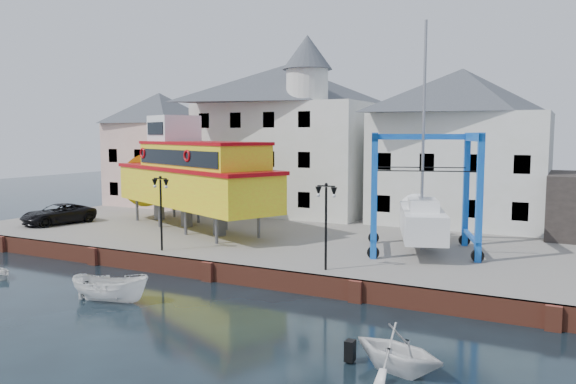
% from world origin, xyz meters
% --- Properties ---
extents(ground, '(140.00, 140.00, 0.00)m').
position_xyz_m(ground, '(0.00, 0.00, 0.00)').
color(ground, black).
rests_on(ground, ground).
extents(hardstanding, '(44.00, 22.00, 1.00)m').
position_xyz_m(hardstanding, '(0.00, 11.00, 0.50)').
color(hardstanding, slate).
rests_on(hardstanding, ground).
extents(quay_wall, '(44.00, 0.47, 1.00)m').
position_xyz_m(quay_wall, '(-0.00, 0.10, 0.50)').
color(quay_wall, brown).
rests_on(quay_wall, ground).
extents(building_pink, '(8.00, 7.00, 10.30)m').
position_xyz_m(building_pink, '(-18.00, 18.00, 6.15)').
color(building_pink, '#DBA99F').
rests_on(building_pink, hardstanding).
extents(building_white_main, '(14.00, 8.30, 14.00)m').
position_xyz_m(building_white_main, '(-4.87, 18.39, 7.34)').
color(building_white_main, white).
rests_on(building_white_main, hardstanding).
extents(building_white_right, '(12.00, 8.00, 11.20)m').
position_xyz_m(building_white_right, '(9.00, 19.00, 6.60)').
color(building_white_right, white).
rests_on(building_white_right, hardstanding).
extents(lamp_post_left, '(1.12, 0.32, 4.20)m').
position_xyz_m(lamp_post_left, '(-4.00, 1.20, 4.17)').
color(lamp_post_left, black).
rests_on(lamp_post_left, hardstanding).
extents(lamp_post_right, '(1.12, 0.32, 4.20)m').
position_xyz_m(lamp_post_right, '(6.00, 1.20, 4.17)').
color(lamp_post_right, black).
rests_on(lamp_post_right, hardstanding).
extents(tour_boat, '(18.10, 11.33, 7.82)m').
position_xyz_m(tour_boat, '(-7.70, 8.37, 4.69)').
color(tour_boat, '#59595E').
rests_on(tour_boat, hardstanding).
extents(travel_lift, '(7.04, 8.63, 12.66)m').
position_xyz_m(travel_lift, '(8.84, 8.18, 3.12)').
color(travel_lift, '#0F38B7').
rests_on(travel_lift, hardstanding).
extents(van, '(3.62, 5.63, 1.44)m').
position_xyz_m(van, '(-16.91, 5.21, 1.72)').
color(van, black).
rests_on(van, hardstanding).
extents(motorboat_a, '(3.94, 2.27, 1.43)m').
position_xyz_m(motorboat_a, '(-1.86, -4.93, 0.00)').
color(motorboat_a, white).
rests_on(motorboat_a, ground).
extents(motorboat_c, '(3.79, 3.51, 1.65)m').
position_xyz_m(motorboat_c, '(11.74, -6.40, 0.00)').
color(motorboat_c, white).
rests_on(motorboat_c, ground).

